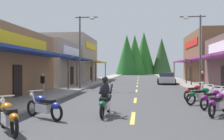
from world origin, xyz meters
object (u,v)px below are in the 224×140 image
motorcycle_parked_right_2 (219,103)px  motorcycle_parked_left_1 (8,116)px  streetlamp_left (83,42)px  motorcycle_parked_right_5 (195,92)px  streetlamp_right (197,42)px  rider_cruising_lead (105,99)px  parked_car_curbside (166,78)px  pedestrian_by_shop (43,82)px  motorcycle_parked_right_4 (202,95)px  motorcycle_parked_left_2 (44,106)px  pedestrian_browsing (202,80)px  motorcycle_parked_right_3 (213,98)px

motorcycle_parked_right_2 → motorcycle_parked_left_1: size_ratio=1.07×
streetlamp_left → motorcycle_parked_right_5: bearing=-38.1°
streetlamp_right → motorcycle_parked_left_1: 16.25m
rider_cruising_lead → parked_car_curbside: size_ratio=0.49×
streetlamp_left → pedestrian_by_shop: streetlamp_left is taller
motorcycle_parked_right_4 → parked_car_curbside: 17.26m
motorcycle_parked_right_5 → streetlamp_right: bearing=32.7°
streetlamp_left → motorcycle_parked_left_2: size_ratio=3.51×
parked_car_curbside → motorcycle_parked_right_5: bearing=-176.7°
motorcycle_parked_right_5 → pedestrian_browsing: size_ratio=0.97×
motorcycle_parked_right_3 → parked_car_curbside: 18.60m
rider_cruising_lead → parked_car_curbside: (4.55, 20.87, 0.03)m
motorcycle_parked_right_3 → parked_car_curbside: parked_car_curbside is taller
motorcycle_parked_left_2 → pedestrian_by_shop: pedestrian_by_shop is taller
motorcycle_parked_right_2 → pedestrian_by_shop: 12.20m
motorcycle_parked_left_2 → pedestrian_by_shop: size_ratio=1.20×
streetlamp_left → motorcycle_parked_right_5: size_ratio=4.05×
streetlamp_right → pedestrian_browsing: size_ratio=3.66×
rider_cruising_lead → motorcycle_parked_right_3: bearing=-63.0°
motorcycle_parked_right_4 → pedestrian_browsing: bearing=44.7°
motorcycle_parked_right_4 → pedestrian_browsing: 7.99m
motorcycle_parked_left_1 → rider_cruising_lead: bearing=-80.7°
motorcycle_parked_right_4 → parked_car_curbside: (-0.04, 17.26, 0.20)m
motorcycle_parked_left_1 → parked_car_curbside: bearing=-57.2°
motorcycle_parked_right_2 → motorcycle_parked_right_3: (0.25, 1.66, 0.00)m
motorcycle_parked_right_4 → pedestrian_browsing: (1.90, 7.75, 0.47)m
motorcycle_parked_right_5 → motorcycle_parked_left_2: bearing=179.1°
motorcycle_parked_left_1 → streetlamp_left: bearing=-36.3°
streetlamp_right → motorcycle_parked_right_5: 6.31m
pedestrian_by_shop → pedestrian_browsing: bearing=-30.3°
motorcycle_parked_right_3 → motorcycle_parked_right_4: same height
streetlamp_right → motorcycle_parked_left_2: size_ratio=3.28×
motorcycle_parked_left_1 → pedestrian_browsing: size_ratio=1.01×
streetlamp_left → pedestrian_browsing: 10.64m
motorcycle_parked_right_4 → motorcycle_parked_left_2: 8.13m
motorcycle_parked_right_2 → motorcycle_parked_left_1: (-7.00, -3.56, 0.00)m
motorcycle_parked_right_3 → motorcycle_parked_right_5: bearing=48.3°
motorcycle_parked_right_2 → motorcycle_parked_right_3: 1.68m
motorcycle_parked_right_4 → motorcycle_parked_left_1: (-7.05, -6.55, 0.00)m
motorcycle_parked_left_1 → rider_cruising_lead: 3.84m
motorcycle_parked_left_1 → motorcycle_parked_right_2: bearing=-103.9°
motorcycle_parked_right_2 → rider_cruising_lead: (-4.54, -0.62, 0.17)m
streetlamp_right → parked_car_curbside: bearing=97.2°
streetlamp_right → motorcycle_parked_right_2: bearing=-97.5°
motorcycle_parked_left_2 → pedestrian_browsing: pedestrian_browsing is taller
motorcycle_parked_right_2 → motorcycle_parked_right_5: size_ratio=1.12×
motorcycle_parked_left_1 → rider_cruising_lead: rider_cruising_lead is taller
motorcycle_parked_right_4 → pedestrian_browsing: pedestrian_browsing is taller
streetlamp_right → motorcycle_parked_right_3: size_ratio=3.81×
motorcycle_parked_right_5 → pedestrian_by_shop: (-10.21, 1.99, 0.40)m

